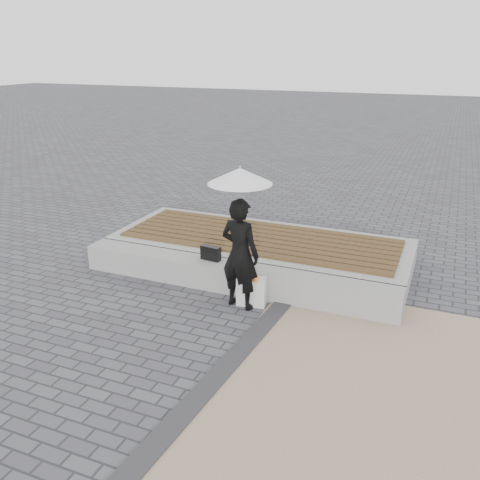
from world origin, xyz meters
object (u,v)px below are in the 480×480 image
at_px(parasol, 240,176).
at_px(handbag, 211,253).
at_px(seating_ledge, 232,277).
at_px(woman, 240,254).
at_px(canvas_tote, 251,291).

distance_m(parasol, handbag, 1.63).
xyz_separation_m(seating_ledge, woman, (0.32, -0.46, 0.59)).
height_order(seating_ledge, woman, woman).
bearing_deg(canvas_tote, woman, -158.79).
xyz_separation_m(handbag, canvas_tote, (0.84, -0.43, -0.30)).
relative_size(woman, parasol, 1.45).
height_order(woman, canvas_tote, woman).
bearing_deg(seating_ledge, parasol, -55.59).
relative_size(parasol, canvas_tote, 2.54).
bearing_deg(woman, seating_ledge, -45.19).
height_order(woman, parasol, parasol).
bearing_deg(parasol, canvas_tote, 29.62).
height_order(parasol, handbag, parasol).
bearing_deg(seating_ledge, canvas_tote, -39.69).
bearing_deg(handbag, parasol, -29.00).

